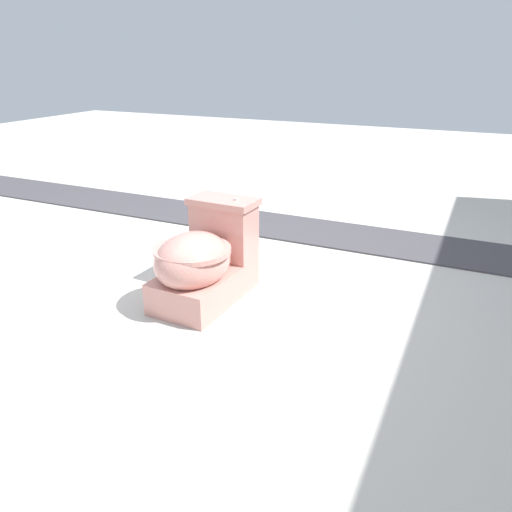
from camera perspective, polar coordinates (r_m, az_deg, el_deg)
The scene contains 3 objects.
ground_plane at distance 2.85m, azimuth -6.08°, elevation -3.46°, with size 14.00×14.00×0.00m, color beige.
gravel_strip at distance 3.65m, azimuth 10.04°, elevation 2.31°, with size 0.56×8.00×0.01m, color #423F44.
toilet at distance 2.61m, azimuth -6.02°, elevation -0.59°, with size 0.65×0.41×0.52m.
Camera 1 is at (2.19, 1.35, 1.23)m, focal length 35.00 mm.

